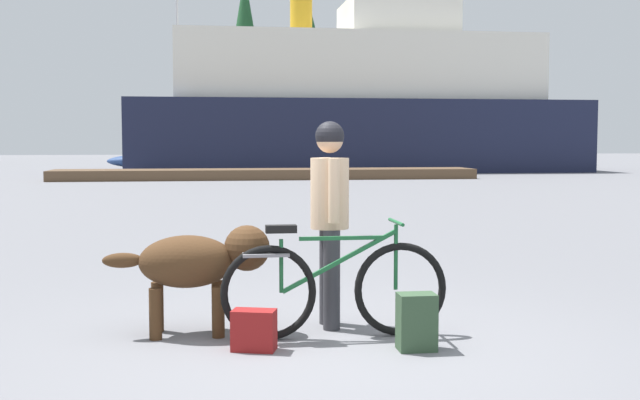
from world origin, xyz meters
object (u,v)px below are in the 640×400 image
object	(u,v)px
backpack	(417,322)
person_cyclist	(330,204)
dog	(199,262)
handbag_pannier	(254,330)
bicycle	(334,288)
sailboat_moored	(179,160)
ferry_boat	(355,107)

from	to	relation	value
backpack	person_cyclist	bearing A→B (deg)	122.04
dog	backpack	xyz separation A→B (m)	(1.60, -0.73, -0.38)
person_cyclist	backpack	distance (m)	1.29
person_cyclist	handbag_pannier	size ratio (longest dim) A/B	5.38
bicycle	person_cyclist	world-z (taller)	person_cyclist
person_cyclist	backpack	world-z (taller)	person_cyclist
dog	sailboat_moored	bearing A→B (deg)	92.01
person_cyclist	sailboat_moored	xyz separation A→B (m)	(-2.36, 36.29, -0.53)
person_cyclist	backpack	size ratio (longest dim) A/B	4.03
dog	bicycle	bearing A→B (deg)	-15.27
dog	ferry_boat	bearing A→B (deg)	77.18
person_cyclist	ferry_boat	world-z (taller)	ferry_boat
dog	sailboat_moored	distance (m)	36.41
backpack	handbag_pannier	xyz separation A→B (m)	(-1.20, 0.16, -0.06)
ferry_boat	sailboat_moored	world-z (taller)	ferry_boat
ferry_boat	person_cyclist	bearing A→B (deg)	-101.09
backpack	sailboat_moored	world-z (taller)	sailboat_moored
backpack	sailboat_moored	xyz separation A→B (m)	(-2.88, 37.13, 0.29)
bicycle	sailboat_moored	xyz separation A→B (m)	(-2.33, 36.68, 0.10)
dog	ferry_boat	world-z (taller)	ferry_boat
dog	handbag_pannier	xyz separation A→B (m)	(0.40, -0.57, -0.44)
backpack	sailboat_moored	bearing A→B (deg)	94.44
ferry_boat	sailboat_moored	bearing A→B (deg)	162.20
bicycle	sailboat_moored	size ratio (longest dim) A/B	0.20
bicycle	dog	size ratio (longest dim) A/B	1.36
handbag_pannier	dog	bearing A→B (deg)	125.19
handbag_pannier	person_cyclist	bearing A→B (deg)	44.99
bicycle	person_cyclist	xyz separation A→B (m)	(0.03, 0.39, 0.63)
backpack	handbag_pannier	distance (m)	1.21
ferry_boat	sailboat_moored	distance (m)	9.74
bicycle	sailboat_moored	world-z (taller)	sailboat_moored
dog	backpack	distance (m)	1.80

